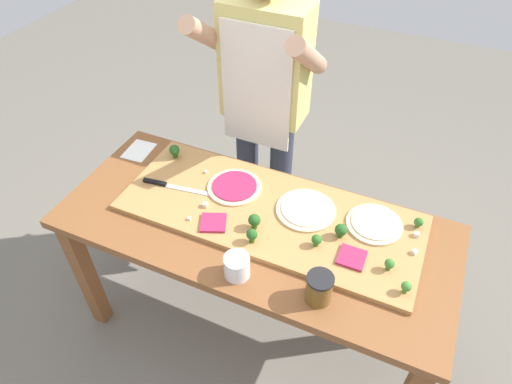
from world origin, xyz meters
name	(u,v)px	position (x,y,z in m)	size (l,w,h in m)	color
ground_plane	(255,323)	(0.00, 0.00, 0.00)	(8.00, 8.00, 0.00)	#6B665B
prep_table	(254,242)	(0.00, 0.00, 0.67)	(1.64, 0.70, 0.78)	brown
cutting_board	(269,213)	(0.04, 0.07, 0.80)	(1.26, 0.50, 0.02)	#B27F47
chefs_knife	(167,185)	(-0.44, 0.03, 0.81)	(0.32, 0.06, 0.02)	#B7BABF
pizza_whole_cheese_artichoke	(374,224)	(0.46, 0.17, 0.81)	(0.23, 0.23, 0.02)	beige
pizza_whole_white_garlic	(306,210)	(0.18, 0.14, 0.81)	(0.25, 0.25, 0.02)	beige
pizza_whole_beet_magenta	(235,187)	(-0.16, 0.14, 0.81)	(0.24, 0.24, 0.02)	beige
pizza_slice_near_left	(352,257)	(0.42, -0.03, 0.81)	(0.10, 0.10, 0.01)	#9E234C
pizza_slice_far_left	(213,223)	(-0.14, -0.09, 0.81)	(0.10, 0.10, 0.01)	#9E234C
broccoli_floret_back_mid	(317,240)	(0.27, -0.03, 0.84)	(0.04, 0.04, 0.05)	#366618
broccoli_floret_center_right	(419,222)	(0.62, 0.23, 0.83)	(0.04, 0.04, 0.05)	#366618
broccoli_floret_back_right	(406,287)	(0.63, -0.10, 0.84)	(0.04, 0.04, 0.05)	#487A23
broccoli_floret_back_left	(254,221)	(0.02, -0.04, 0.85)	(0.05, 0.05, 0.07)	#2C5915
broccoli_floret_center_left	(174,150)	(-0.51, 0.22, 0.85)	(0.05, 0.05, 0.07)	#2C5915
broccoli_floret_front_right	(390,264)	(0.55, -0.03, 0.84)	(0.04, 0.04, 0.05)	#3F7220
broccoli_floret_front_mid	(252,235)	(0.04, -0.11, 0.85)	(0.04, 0.04, 0.06)	#2C5915
broccoli_floret_front_left	(341,230)	(0.35, 0.06, 0.84)	(0.05, 0.05, 0.06)	#2C5915
cheese_crumble_a	(206,172)	(-0.32, 0.18, 0.81)	(0.01, 0.01, 0.01)	silver
cheese_crumble_b	(416,235)	(0.62, 0.18, 0.82)	(0.02, 0.02, 0.02)	silver
cheese_crumble_c	(189,219)	(-0.24, -0.11, 0.81)	(0.01, 0.01, 0.01)	silver
cheese_crumble_d	(205,205)	(-0.22, -0.01, 0.82)	(0.02, 0.02, 0.02)	silver
cheese_crumble_e	(415,252)	(0.63, 0.09, 0.82)	(0.02, 0.02, 0.02)	white
flour_cup	(237,267)	(0.05, -0.26, 0.82)	(0.10, 0.10, 0.09)	white
sauce_jar	(319,288)	(0.35, -0.23, 0.84)	(0.10, 0.10, 0.12)	brown
recipe_note	(139,151)	(-0.72, 0.21, 0.78)	(0.12, 0.16, 0.00)	white
cook_center	(264,97)	(-0.22, 0.60, 1.00)	(0.54, 0.39, 1.67)	#333847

